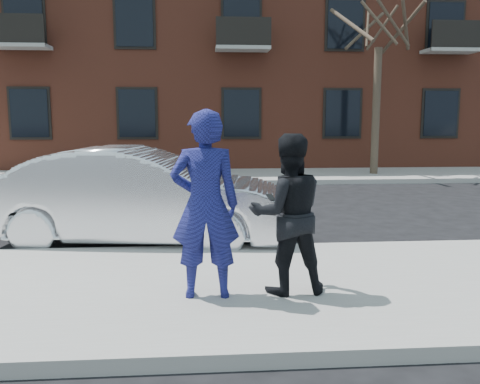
{
  "coord_description": "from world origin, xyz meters",
  "views": [
    {
      "loc": [
        -1.42,
        -5.9,
        2.08
      ],
      "look_at": [
        -0.93,
        0.4,
        1.14
      ],
      "focal_mm": 38.0,
      "sensor_mm": 36.0,
      "label": 1
    }
  ],
  "objects": [
    {
      "name": "ground",
      "position": [
        0.0,
        0.0,
        0.0
      ],
      "size": [
        100.0,
        100.0,
        0.0
      ],
      "primitive_type": "plane",
      "color": "black",
      "rests_on": "ground"
    },
    {
      "name": "near_sidewalk",
      "position": [
        0.0,
        -0.25,
        0.07
      ],
      "size": [
        50.0,
        3.5,
        0.15
      ],
      "primitive_type": "cube",
      "color": "gray",
      "rests_on": "ground"
    },
    {
      "name": "near_curb",
      "position": [
        0.0,
        1.55,
        0.07
      ],
      "size": [
        50.0,
        0.1,
        0.15
      ],
      "primitive_type": "cube",
      "color": "#999691",
      "rests_on": "ground"
    },
    {
      "name": "far_sidewalk",
      "position": [
        0.0,
        11.25,
        0.07
      ],
      "size": [
        50.0,
        3.5,
        0.15
      ],
      "primitive_type": "cube",
      "color": "gray",
      "rests_on": "ground"
    },
    {
      "name": "far_curb",
      "position": [
        0.0,
        9.45,
        0.07
      ],
      "size": [
        50.0,
        0.1,
        0.15
      ],
      "primitive_type": "cube",
      "color": "#999691",
      "rests_on": "ground"
    },
    {
      "name": "apartment_building",
      "position": [
        2.0,
        18.0,
        6.16
      ],
      "size": [
        24.3,
        10.3,
        12.3
      ],
      "color": "brown",
      "rests_on": "ground"
    },
    {
      "name": "street_tree",
      "position": [
        4.5,
        11.0,
        5.52
      ],
      "size": [
        3.6,
        3.6,
        6.8
      ],
      "color": "#33261E",
      "rests_on": "far_sidewalk"
    },
    {
      "name": "silver_sedan",
      "position": [
        -2.41,
        2.3,
        0.8
      ],
      "size": [
        5.0,
        2.25,
        1.59
      ],
      "primitive_type": "imported",
      "rotation": [
        0.0,
        0.0,
        1.45
      ],
      "color": "silver",
      "rests_on": "ground"
    },
    {
      "name": "man_hoodie",
      "position": [
        -1.38,
        -0.6,
        1.15
      ],
      "size": [
        0.73,
        0.52,
        2.01
      ],
      "rotation": [
        0.0,
        0.0,
        3.14
      ],
      "color": "navy",
      "rests_on": "near_sidewalk"
    },
    {
      "name": "man_peacoat",
      "position": [
        -0.48,
        -0.52,
        1.03
      ],
      "size": [
        0.9,
        0.73,
        1.75
      ],
      "rotation": [
        0.0,
        0.0,
        3.22
      ],
      "color": "black",
      "rests_on": "near_sidewalk"
    }
  ]
}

